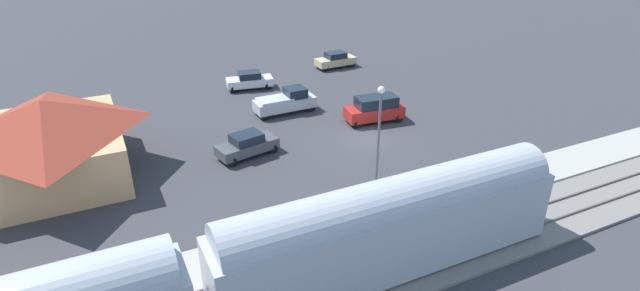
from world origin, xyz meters
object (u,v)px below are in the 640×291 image
(pedestrian_waiting_far, at_px, (432,185))
(sedan_white, at_px, (250,80))
(sedan_charcoal, at_px, (247,145))
(light_pole_near_platform, at_px, (379,127))
(sedan_tan, at_px, (335,60))
(pedestrian_on_platform, at_px, (395,191))
(pickup_silver, at_px, (286,101))
(suv_red, at_px, (375,109))
(station_building, at_px, (49,138))

(pedestrian_waiting_far, bearing_deg, sedan_white, 7.84)
(sedan_charcoal, bearing_deg, pedestrian_waiting_far, -143.39)
(sedan_charcoal, bearing_deg, light_pole_near_platform, -145.34)
(sedan_tan, bearing_deg, pedestrian_on_platform, 159.81)
(pedestrian_on_platform, height_order, pickup_silver, pickup_silver)
(suv_red, height_order, sedan_charcoal, suv_red)
(suv_red, height_order, sedan_white, suv_red)
(suv_red, relative_size, pickup_silver, 0.94)
(pedestrian_on_platform, bearing_deg, pedestrian_waiting_far, -98.59)
(suv_red, bearing_deg, pedestrian_on_platform, 153.77)
(station_building, distance_m, sedan_white, 20.67)
(sedan_tan, bearing_deg, pickup_silver, 134.52)
(suv_red, xyz_separation_m, light_pole_near_platform, (-9.83, 5.88, 3.42))
(pedestrian_on_platform, height_order, pedestrian_waiting_far, same)
(pedestrian_waiting_far, bearing_deg, sedan_tan, -15.31)
(suv_red, bearing_deg, light_pole_near_platform, 149.10)
(sedan_charcoal, relative_size, light_pole_near_platform, 0.67)
(pickup_silver, distance_m, light_pole_near_platform, 15.36)
(pickup_silver, distance_m, sedan_charcoal, 8.67)
(pedestrian_on_platform, height_order, sedan_charcoal, pedestrian_on_platform)
(pedestrian_on_platform, xyz_separation_m, suv_red, (12.07, -5.95, -0.13))
(sedan_charcoal, relative_size, sedan_tan, 1.05)
(suv_red, distance_m, pickup_silver, 7.88)
(sedan_charcoal, xyz_separation_m, sedan_tan, (16.31, -15.70, 0.00))
(suv_red, distance_m, sedan_white, 14.18)
(station_building, bearing_deg, sedan_tan, -64.39)
(sedan_charcoal, bearing_deg, sedan_white, -19.22)
(suv_red, height_order, sedan_tan, suv_red)
(station_building, bearing_deg, sedan_white, -57.66)
(sedan_charcoal, height_order, light_pole_near_platform, light_pole_near_platform)
(sedan_white, relative_size, sedan_tan, 1.04)
(pedestrian_waiting_far, distance_m, suv_red, 12.93)
(sedan_charcoal, xyz_separation_m, light_pole_near_platform, (-8.45, -5.84, 3.69))
(sedan_tan, bearing_deg, sedan_white, 103.19)
(suv_red, bearing_deg, pickup_silver, 49.54)
(suv_red, xyz_separation_m, sedan_charcoal, (-1.39, 11.72, -0.27))
(suv_red, relative_size, sedan_charcoal, 1.06)
(pedestrian_on_platform, bearing_deg, sedan_white, 2.30)
(pickup_silver, bearing_deg, pedestrian_waiting_far, -171.94)
(sedan_white, bearing_deg, pedestrian_waiting_far, -172.16)
(sedan_tan, relative_size, light_pole_near_platform, 0.64)
(pedestrian_on_platform, bearing_deg, sedan_tan, -20.19)
(station_building, xyz_separation_m, sedan_charcoal, (-2.75, -12.58, -1.98))
(pedestrian_on_platform, height_order, suv_red, suv_red)
(sedan_white, xyz_separation_m, light_pole_near_platform, (-22.20, -1.04, 3.69))
(pickup_silver, xyz_separation_m, light_pole_near_platform, (-14.95, -0.11, 3.54))
(pedestrian_on_platform, relative_size, pedestrian_waiting_far, 1.00)
(sedan_white, bearing_deg, suv_red, -150.75)
(station_building, xyz_separation_m, pedestrian_on_platform, (-13.44, -18.36, -1.58))
(suv_red, bearing_deg, sedan_tan, -14.92)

